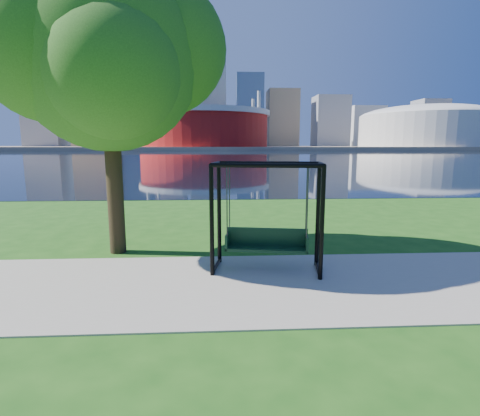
{
  "coord_description": "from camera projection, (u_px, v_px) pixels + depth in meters",
  "views": [
    {
      "loc": [
        -0.75,
        -8.0,
        2.92
      ],
      "look_at": [
        -0.3,
        0.0,
        1.57
      ],
      "focal_mm": 28.0,
      "sensor_mm": 36.0,
      "label": 1
    }
  ],
  "objects": [
    {
      "name": "far_bank",
      "position": [
        220.0,
        148.0,
        309.52
      ],
      "size": [
        900.0,
        228.0,
        2.0
      ],
      "primitive_type": "cube",
      "color": "#937F60",
      "rests_on": "ground"
    },
    {
      "name": "river",
      "position": [
        221.0,
        155.0,
        108.83
      ],
      "size": [
        900.0,
        180.0,
        0.02
      ],
      "primitive_type": "cube",
      "color": "black",
      "rests_on": "ground"
    },
    {
      "name": "ground",
      "position": [
        253.0,
        277.0,
        8.4
      ],
      "size": [
        900.0,
        900.0,
        0.0
      ],
      "primitive_type": "plane",
      "color": "#1E5114",
      "rests_on": "ground"
    },
    {
      "name": "path",
      "position": [
        255.0,
        284.0,
        7.9
      ],
      "size": [
        120.0,
        4.0,
        0.03
      ],
      "primitive_type": "cube",
      "color": "#9E937F",
      "rests_on": "ground"
    },
    {
      "name": "stadium",
      "position": [
        204.0,
        127.0,
        236.86
      ],
      "size": [
        83.0,
        83.0,
        32.0
      ],
      "color": "maroon",
      "rests_on": "far_bank"
    },
    {
      "name": "park_tree",
      "position": [
        106.0,
        53.0,
        9.52
      ],
      "size": [
        6.07,
        5.48,
        7.53
      ],
      "color": "black",
      "rests_on": "ground"
    },
    {
      "name": "swing",
      "position": [
        267.0,
        219.0,
        8.6
      ],
      "size": [
        2.63,
        1.48,
        2.54
      ],
      "rotation": [
        0.0,
        0.0,
        -0.17
      ],
      "color": "black",
      "rests_on": "ground"
    },
    {
      "name": "arena",
      "position": [
        426.0,
        125.0,
        244.63
      ],
      "size": [
        84.0,
        84.0,
        26.56
      ],
      "color": "beige",
      "rests_on": "far_bank"
    },
    {
      "name": "skyline",
      "position": [
        214.0,
        106.0,
        316.68
      ],
      "size": [
        392.0,
        66.0,
        96.5
      ],
      "color": "gray",
      "rests_on": "far_bank"
    }
  ]
}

